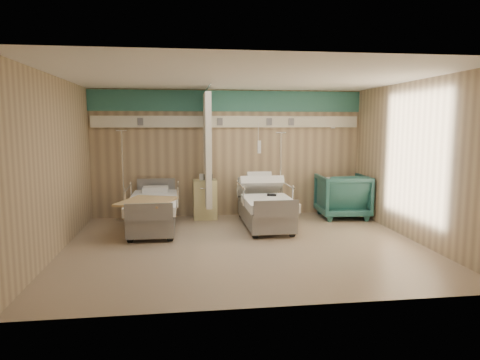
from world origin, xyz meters
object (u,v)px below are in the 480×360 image
(bed_right, at_px, (265,211))
(iv_stand_left, at_px, (124,202))
(bedside_cabinet, at_px, (205,199))
(iv_stand_right, at_px, (280,200))
(bed_left, at_px, (153,214))
(visitor_armchair, at_px, (342,196))

(bed_right, distance_m, iv_stand_left, 3.04)
(bedside_cabinet, xyz_separation_m, iv_stand_right, (1.65, -0.10, -0.04))
(bed_left, distance_m, bedside_cabinet, 1.39)
(bed_right, bearing_deg, bed_left, 180.00)
(bed_right, xyz_separation_m, visitor_armchair, (1.85, 0.60, 0.17))
(iv_stand_left, bearing_deg, iv_stand_right, -2.85)
(visitor_armchair, height_order, iv_stand_left, iv_stand_left)
(bed_left, height_order, bedside_cabinet, bedside_cabinet)
(visitor_armchair, distance_m, iv_stand_right, 1.37)
(iv_stand_right, bearing_deg, visitor_armchair, -8.38)
(bedside_cabinet, bearing_deg, visitor_armchair, -5.71)
(bedside_cabinet, distance_m, iv_stand_right, 1.65)
(bedside_cabinet, relative_size, iv_stand_left, 0.44)
(bed_left, relative_size, visitor_armchair, 2.04)
(bed_right, height_order, iv_stand_left, iv_stand_left)
(bed_left, height_order, visitor_armchair, visitor_armchair)
(bed_right, bearing_deg, iv_stand_right, 57.96)
(bed_right, relative_size, bed_left, 1.00)
(bed_left, xyz_separation_m, bedside_cabinet, (1.05, 0.90, 0.11))
(bed_left, relative_size, bedside_cabinet, 2.54)
(bed_right, bearing_deg, iv_stand_left, 161.45)
(bed_right, distance_m, bed_left, 2.20)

